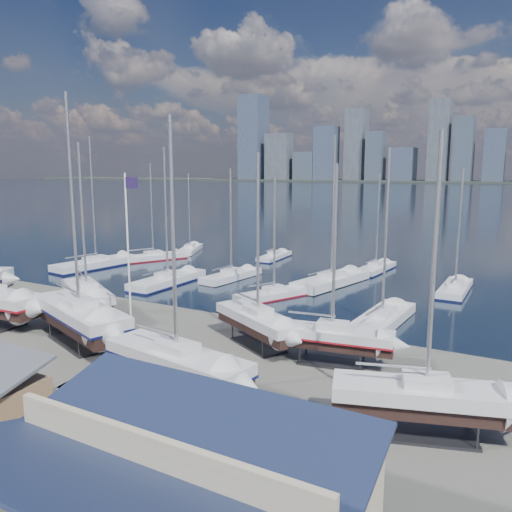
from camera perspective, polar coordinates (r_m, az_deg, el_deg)
The scene contains 25 objects.
ground at distance 40.27m, azimuth -13.92°, elevation -9.64°, with size 1400.00×1400.00×0.00m, color #605E59.
water at distance 338.80m, azimuth 24.89°, elevation 6.57°, with size 1400.00×600.00×0.40m, color #1A273C.
far_shore at distance 598.21m, azimuth 26.91°, elevation 7.52°, with size 1400.00×80.00×2.20m, color #2D332D.
skyline at distance 592.82m, azimuth 26.40°, elevation 11.23°, with size 639.14×43.80×107.69m.
shed_blue at distance 18.81m, azimuth -11.47°, elevation -25.27°, with size 13.65×9.45×4.71m.
sailboat_cradle_2 at distance 48.12m, azimuth -18.75°, elevation -4.15°, with size 9.60×7.02×15.59m.
sailboat_cradle_3 at distance 40.77m, azimuth -19.53°, elevation -6.42°, with size 12.13×7.01×18.70m.
sailboat_cradle_4 at distance 37.86m, azimuth 0.22°, elevation -7.42°, with size 8.88×6.36×14.45m.
sailboat_cradle_5 at distance 30.29m, azimuth -9.04°, elevation -11.86°, with size 10.31×4.29×16.15m.
sailboat_cradle_6 at distance 34.93m, azimuth 8.71°, elevation -9.11°, with size 8.57×3.58×13.63m.
sailboat_cradle_7 at distance 27.10m, azimuth 18.84°, elevation -15.07°, with size 9.49×5.23×15.01m.
sailboat_moored_0 at distance 71.75m, azimuth -17.78°, elevation -1.06°, with size 5.03×12.69×18.46m.
sailboat_moored_1 at distance 75.67m, azimuth -11.64°, elevation -0.26°, with size 7.04×10.09×14.84m.
sailboat_moored_2 at distance 82.35m, azimuth -7.55°, elevation 0.67°, with size 5.82×9.07×13.33m.
sailboat_moored_3 at distance 59.19m, azimuth -10.03°, elevation -2.97°, with size 3.15×11.07×16.52m.
sailboat_moored_4 at distance 61.09m, azimuth -2.84°, elevation -2.42°, with size 3.58×9.52×14.04m.
sailboat_moored_5 at distance 75.15m, azimuth 2.12°, elevation -0.13°, with size 2.81×8.46×12.46m.
sailboat_moored_6 at distance 52.21m, azimuth 2.08°, elevation -4.53°, with size 6.06×9.05×13.23m.
sailboat_moored_7 at distance 58.59m, azimuth 8.61°, elevation -3.04°, with size 5.80×12.27×17.87m.
sailboat_moored_8 at distance 67.72m, azimuth 13.54°, elevation -1.49°, with size 3.29×9.14×13.38m.
sailboat_moored_9 at distance 44.75m, azimuth 14.22°, elevation -7.25°, with size 3.49×10.56×15.73m.
sailboat_moored_10 at distance 58.70m, azimuth 21.79°, elevation -3.63°, with size 2.67×9.36×13.98m.
car_c at distance 30.23m, azimuth -20.59°, elevation -15.12°, with size 2.55×5.52×1.54m, color gray.
car_d at distance 26.53m, azimuth -11.17°, elevation -18.55°, with size 1.87×4.61×1.34m, color gray.
flagpole at distance 35.05m, azimuth -14.28°, elevation 0.24°, with size 1.15×0.12×13.02m.
Camera 1 is at (26.31, -37.51, 13.15)m, focal length 35.00 mm.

